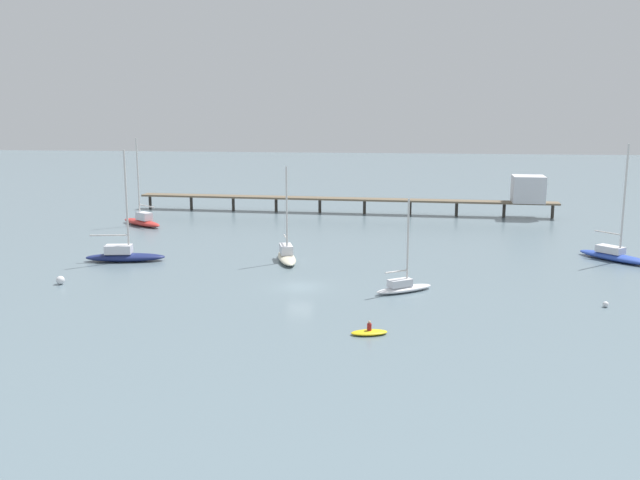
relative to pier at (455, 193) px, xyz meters
The scene contains 10 objects.
ground_plane 51.42m from the pier, 111.21° to the right, with size 400.00×400.00×0.00m, color slate.
pier is the anchor object (origin of this frame).
sailboat_navy 56.07m from the pier, 136.40° to the right, with size 9.39×3.87×12.88m.
sailboat_white 49.38m from the pier, 99.74° to the right, with size 6.05×4.83×9.13m.
sailboat_red 49.73m from the pier, 162.56° to the right, with size 8.44×7.04×13.13m.
sailboat_blue 35.64m from the pier, 62.93° to the right, with size 8.02×8.47×13.59m.
sailboat_cream 42.52m from the pier, 120.93° to the right, with size 3.93×7.90×11.05m.
dinghy_yellow 62.83m from the pier, 100.10° to the right, with size 3.17×2.04×1.14m.
mooring_buoy_outer 65.61m from the pier, 130.77° to the right, with size 0.86×0.86×0.86m, color silver.
mooring_buoy_far 52.68m from the pier, 79.34° to the right, with size 0.53×0.53×0.53m, color silver.
Camera 1 is at (9.85, -66.79, 17.82)m, focal length 39.23 mm.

